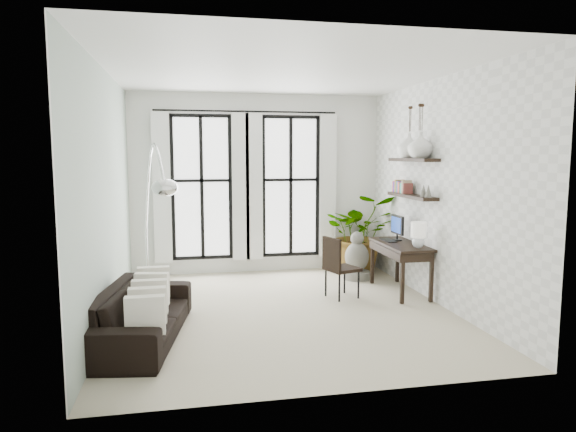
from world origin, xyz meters
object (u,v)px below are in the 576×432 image
object	(u,v)px
desk_chair	(338,264)
buddha	(357,259)
plant	(361,233)
sofa	(142,313)
desk	(401,247)
arc_lamp	(153,181)

from	to	relation	value
desk_chair	buddha	world-z (taller)	desk_chair
plant	buddha	bearing A→B (deg)	-115.10
sofa	desk_chair	bearing A→B (deg)	-56.56
desk_chair	buddha	distance (m)	1.28
sofa	buddha	size ratio (longest dim) A/B	2.57
plant	desk	distance (m)	1.51
buddha	sofa	bearing A→B (deg)	-145.71
arc_lamp	buddha	xyz separation A→B (m)	(3.28, 1.13, -1.43)
arc_lamp	sofa	bearing A→B (deg)	-94.94
arc_lamp	desk_chair	bearing A→B (deg)	1.22
arc_lamp	buddha	size ratio (longest dim) A/B	3.14
plant	arc_lamp	size ratio (longest dim) A/B	0.56
desk	desk_chair	world-z (taller)	desk
plant	buddha	distance (m)	0.66
desk	arc_lamp	world-z (taller)	arc_lamp
plant	desk_chair	world-z (taller)	plant
arc_lamp	plant	bearing A→B (deg)	24.85
arc_lamp	desk	bearing A→B (deg)	1.93
desk	desk_chair	xyz separation A→B (m)	(-1.03, -0.07, -0.20)
arc_lamp	buddha	world-z (taller)	arc_lamp
plant	buddha	size ratio (longest dim) A/B	1.75
desk_chair	buddha	size ratio (longest dim) A/B	1.12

